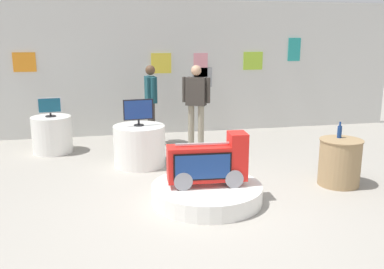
# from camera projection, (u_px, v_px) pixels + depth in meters

# --- Properties ---
(ground_plane) EXTENTS (30.00, 30.00, 0.00)m
(ground_plane) POSITION_uv_depth(u_px,v_px,m) (204.00, 209.00, 5.42)
(ground_plane) COLOR #9E998E
(back_wall_display) EXTENTS (11.85, 0.13, 3.03)m
(back_wall_display) POSITION_uv_depth(u_px,v_px,m) (157.00, 68.00, 9.48)
(back_wall_display) COLOR silver
(back_wall_display) RESTS_ON ground
(main_display_pedestal) EXTENTS (1.52, 1.52, 0.23)m
(main_display_pedestal) POSITION_uv_depth(u_px,v_px,m) (207.00, 193.00, 5.68)
(main_display_pedestal) COLOR white
(main_display_pedestal) RESTS_ON ground
(novelty_firetruck_tv) EXTENTS (1.09, 0.43, 0.72)m
(novelty_firetruck_tv) POSITION_uv_depth(u_px,v_px,m) (208.00, 164.00, 5.58)
(novelty_firetruck_tv) COLOR gray
(novelty_firetruck_tv) RESTS_ON main_display_pedestal
(display_pedestal_left_rear) EXTENTS (0.90, 0.90, 0.71)m
(display_pedestal_left_rear) POSITION_uv_depth(u_px,v_px,m) (139.00, 146.00, 7.24)
(display_pedestal_left_rear) COLOR white
(display_pedestal_left_rear) RESTS_ON ground
(tv_on_left_rear) EXTENTS (0.52, 0.17, 0.46)m
(tv_on_left_rear) POSITION_uv_depth(u_px,v_px,m) (138.00, 111.00, 7.09)
(tv_on_left_rear) COLOR black
(tv_on_left_rear) RESTS_ON display_pedestal_left_rear
(display_pedestal_center_rear) EXTENTS (0.76, 0.76, 0.71)m
(display_pedestal_center_rear) POSITION_uv_depth(u_px,v_px,m) (52.00, 135.00, 8.06)
(display_pedestal_center_rear) COLOR white
(display_pedestal_center_rear) RESTS_ON ground
(tv_on_center_rear) EXTENTS (0.44, 0.20, 0.37)m
(tv_on_center_rear) POSITION_uv_depth(u_px,v_px,m) (50.00, 107.00, 7.93)
(tv_on_center_rear) COLOR black
(tv_on_center_rear) RESTS_ON display_pedestal_center_rear
(side_table_round) EXTENTS (0.64, 0.64, 0.71)m
(side_table_round) POSITION_uv_depth(u_px,v_px,m) (340.00, 162.00, 6.27)
(side_table_round) COLOR #9E7F56
(side_table_round) RESTS_ON ground
(bottle_on_side_table) EXTENTS (0.07, 0.07, 0.25)m
(bottle_on_side_table) POSITION_uv_depth(u_px,v_px,m) (340.00, 131.00, 6.27)
(bottle_on_side_table) COLOR navy
(bottle_on_side_table) RESTS_ON side_table_round
(shopper_browsing_near_truck) EXTENTS (0.22, 0.56, 1.66)m
(shopper_browsing_near_truck) POSITION_uv_depth(u_px,v_px,m) (151.00, 99.00, 8.53)
(shopper_browsing_near_truck) COLOR #38332D
(shopper_browsing_near_truck) RESTS_ON ground
(shopper_browsing_rear) EXTENTS (0.50, 0.36, 1.69)m
(shopper_browsing_rear) POSITION_uv_depth(u_px,v_px,m) (196.00, 101.00, 8.01)
(shopper_browsing_rear) COLOR gray
(shopper_browsing_rear) RESTS_ON ground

